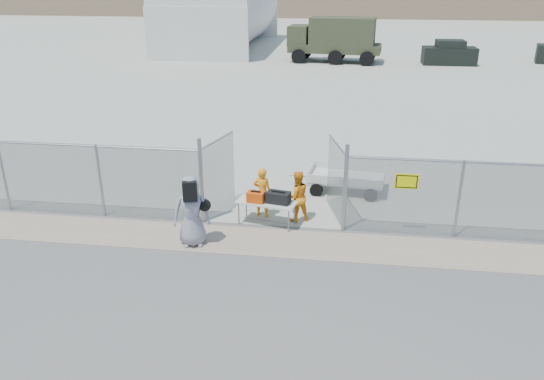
# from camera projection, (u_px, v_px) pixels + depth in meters

# --- Properties ---
(ground) EXTENTS (160.00, 160.00, 0.00)m
(ground) POSITION_uv_depth(u_px,v_px,m) (261.00, 261.00, 13.23)
(ground) COLOR #444343
(tarmac_inside) EXTENTS (160.00, 80.00, 0.01)m
(tarmac_inside) POSITION_uv_depth(u_px,v_px,m) (327.00, 46.00, 51.71)
(tarmac_inside) COLOR #A6A897
(tarmac_inside) RESTS_ON ground
(dirt_strip) EXTENTS (44.00, 1.60, 0.01)m
(dirt_strip) POSITION_uv_depth(u_px,v_px,m) (267.00, 242.00, 14.14)
(dirt_strip) COLOR gray
(dirt_strip) RESTS_ON ground
(chain_link_fence) EXTENTS (40.00, 0.20, 2.20)m
(chain_link_fence) POSITION_uv_depth(u_px,v_px,m) (272.00, 190.00, 14.64)
(chain_link_fence) COLOR gray
(chain_link_fence) RESTS_ON ground
(quonset_hangar) EXTENTS (9.00, 18.00, 8.00)m
(quonset_hangar) POSITION_uv_depth(u_px,v_px,m) (221.00, 3.00, 49.60)
(quonset_hangar) COLOR silver
(quonset_hangar) RESTS_ON ground
(folding_table) EXTENTS (1.78, 1.03, 0.71)m
(folding_table) POSITION_uv_depth(u_px,v_px,m) (267.00, 213.00, 15.03)
(folding_table) COLOR beige
(folding_table) RESTS_ON ground
(orange_bag) EXTENTS (0.51, 0.37, 0.29)m
(orange_bag) POSITION_uv_depth(u_px,v_px,m) (256.00, 197.00, 14.81)
(orange_bag) COLOR #DA470A
(orange_bag) RESTS_ON folding_table
(black_duffel) EXTENTS (0.71, 0.50, 0.31)m
(black_duffel) POSITION_uv_depth(u_px,v_px,m) (278.00, 197.00, 14.76)
(black_duffel) COLOR black
(black_duffel) RESTS_ON folding_table
(security_worker_left) EXTENTS (0.61, 0.47, 1.50)m
(security_worker_left) POSITION_uv_depth(u_px,v_px,m) (262.00, 192.00, 15.39)
(security_worker_left) COLOR orange
(security_worker_left) RESTS_ON ground
(security_worker_right) EXTENTS (0.91, 0.83, 1.51)m
(security_worker_right) POSITION_uv_depth(u_px,v_px,m) (297.00, 196.00, 15.10)
(security_worker_right) COLOR orange
(security_worker_right) RESTS_ON ground
(visitor) EXTENTS (1.07, 0.83, 1.93)m
(visitor) POSITION_uv_depth(u_px,v_px,m) (191.00, 211.00, 13.68)
(visitor) COLOR gray
(visitor) RESTS_ON ground
(utility_trailer) EXTENTS (3.33, 2.00, 0.77)m
(utility_trailer) POSITION_uv_depth(u_px,v_px,m) (346.00, 180.00, 17.33)
(utility_trailer) COLOR beige
(utility_trailer) RESTS_ON ground
(military_truck) EXTENTS (7.44, 3.40, 3.44)m
(military_truck) POSITION_uv_depth(u_px,v_px,m) (335.00, 40.00, 41.89)
(military_truck) COLOR #343822
(military_truck) RESTS_ON ground
(parked_vehicle_near) EXTENTS (4.03, 1.88, 1.81)m
(parked_vehicle_near) POSITION_uv_depth(u_px,v_px,m) (449.00, 53.00, 41.01)
(parked_vehicle_near) COLOR black
(parked_vehicle_near) RESTS_ON ground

